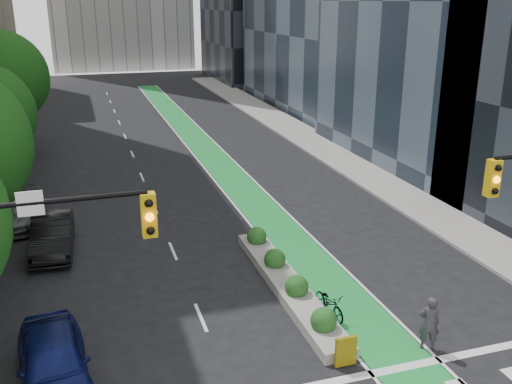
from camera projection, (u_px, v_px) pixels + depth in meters
sidewalk_right at (337, 155)px, 41.80m from camera, size 3.60×90.00×0.15m
bike_lane_paint at (205, 149)px, 43.84m from camera, size 2.20×70.00×0.01m
tree_far at (1, 78)px, 39.85m from camera, size 6.60×6.60×9.00m
median_planter at (287, 281)px, 22.47m from camera, size 1.20×10.26×1.10m
bicycle at (329, 303)px, 20.61m from camera, size 0.87×1.94×0.99m
cyclist at (429, 323)px, 18.49m from camera, size 0.81×0.68×1.89m
parked_car_left_near at (54, 363)px, 16.66m from camera, size 2.47×5.09×1.67m
parked_car_left_mid at (52, 235)px, 25.75m from camera, size 1.89×4.98×1.62m
parked_car_left_far at (17, 211)px, 28.90m from camera, size 2.42×4.98×1.40m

